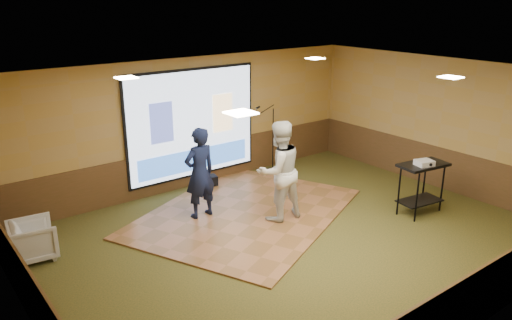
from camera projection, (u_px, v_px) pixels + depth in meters
ground at (291, 238)px, 9.26m from camera, size 9.00×9.00×0.00m
room_shell at (294, 129)px, 8.60m from camera, size 9.04×7.04×3.02m
wainscot_back at (194, 166)px, 11.73m from camera, size 9.00×0.04×0.95m
wainscot_front at (468, 304)px, 6.49m from camera, size 9.00×0.04×0.95m
wainscot_left at (34, 303)px, 6.52m from camera, size 0.04×7.00×0.95m
wainscot_right at (435, 166)px, 11.69m from camera, size 0.04×7.00×0.95m
projector_screen at (193, 125)px, 11.38m from camera, size 3.32×0.06×2.52m
downlight_nw at (126, 78)px, 8.40m from camera, size 0.32×0.32×0.02m
downlight_ne at (315, 58)px, 10.94m from camera, size 0.32×0.32×0.02m
downlight_sw at (241, 113)px, 5.92m from camera, size 0.32×0.32×0.02m
downlight_se at (451, 77)px, 8.46m from camera, size 0.32×0.32×0.02m
dance_floor at (245, 212)px, 10.32m from camera, size 5.57×5.03×0.03m
player_left at (200, 173)px, 9.84m from camera, size 0.69×0.47×1.85m
player_right at (279, 171)px, 9.72m from camera, size 1.03×0.84×2.00m
av_table at (422, 178)px, 10.12m from camera, size 1.02×0.54×1.07m
projector at (424, 163)px, 9.90m from camera, size 0.39×0.36×0.11m
mic_stand at (271, 152)px, 12.68m from camera, size 0.68×0.28×1.74m
banquet_chair at (33, 240)px, 8.47m from camera, size 0.82×0.80×0.68m
duffel_bag at (208, 181)px, 11.71m from camera, size 0.46×0.36×0.26m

